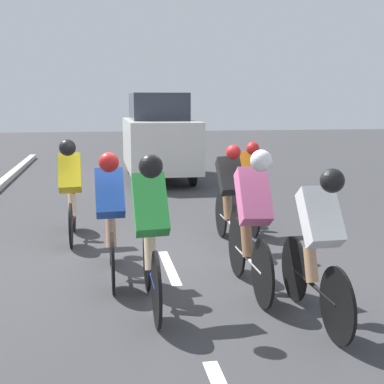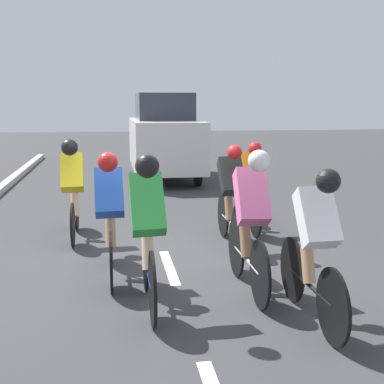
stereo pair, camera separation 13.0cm
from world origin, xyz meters
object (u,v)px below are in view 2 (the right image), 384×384
at_px(cyclist_white, 315,243).
at_px(cyclist_blue, 110,213).
at_px(cyclist_orange, 249,185).
at_px(support_car, 164,137).
at_px(cyclist_pink, 250,219).
at_px(cyclist_black, 231,194).
at_px(cyclist_green, 148,229).
at_px(cyclist_yellow, 73,186).

xyz_separation_m(cyclist_white, cyclist_blue, (1.86, -1.57, 0.02)).
xyz_separation_m(cyclist_orange, support_car, (0.75, -5.93, 0.38)).
bearing_deg(cyclist_white, cyclist_blue, -40.17).
bearing_deg(cyclist_pink, cyclist_white, 113.25).
height_order(cyclist_white, support_car, support_car).
height_order(cyclist_black, cyclist_green, cyclist_green).
xyz_separation_m(cyclist_pink, cyclist_blue, (1.48, -0.69, -0.03)).
distance_m(cyclist_green, cyclist_pink, 1.15).
height_order(cyclist_pink, cyclist_blue, cyclist_pink).
height_order(cyclist_green, cyclist_pink, cyclist_green).
height_order(cyclist_black, support_car, support_car).
relative_size(cyclist_white, cyclist_pink, 0.99).
relative_size(cyclist_pink, cyclist_blue, 1.00).
bearing_deg(cyclist_white, cyclist_black, -86.73).
bearing_deg(cyclist_blue, cyclist_pink, 155.02).
bearing_deg(cyclist_pink, cyclist_yellow, -51.75).
height_order(cyclist_pink, support_car, support_car).
bearing_deg(cyclist_white, support_car, -87.52).
relative_size(cyclist_black, cyclist_white, 0.97).
height_order(cyclist_black, cyclist_pink, cyclist_pink).
bearing_deg(cyclist_orange, cyclist_pink, 75.49).
bearing_deg(support_car, cyclist_black, 92.16).
relative_size(cyclist_white, cyclist_green, 1.00).
height_order(cyclist_yellow, cyclist_pink, cyclist_pink).
height_order(cyclist_green, support_car, support_car).
bearing_deg(support_car, cyclist_green, 83.17).
xyz_separation_m(cyclist_white, cyclist_green, (1.49, -0.58, 0.05)).
xyz_separation_m(cyclist_yellow, support_car, (-1.98, -6.11, 0.30)).
relative_size(cyclist_black, cyclist_orange, 1.00).
height_order(cyclist_black, cyclist_white, cyclist_white).
height_order(cyclist_orange, cyclist_white, cyclist_white).
bearing_deg(cyclist_green, cyclist_yellow, -72.40).
distance_m(cyclist_orange, cyclist_green, 3.54).
distance_m(cyclist_green, cyclist_blue, 1.05).
bearing_deg(cyclist_black, cyclist_orange, -119.86).
bearing_deg(support_car, cyclist_blue, 79.76).
bearing_deg(cyclist_orange, support_car, -82.84).
xyz_separation_m(cyclist_yellow, cyclist_green, (-0.90, 2.85, 0.01)).
distance_m(cyclist_black, cyclist_white, 2.77).
bearing_deg(cyclist_yellow, cyclist_pink, 128.25).
xyz_separation_m(cyclist_black, cyclist_white, (-0.16, 2.76, 0.02)).
bearing_deg(cyclist_white, cyclist_green, -21.38).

